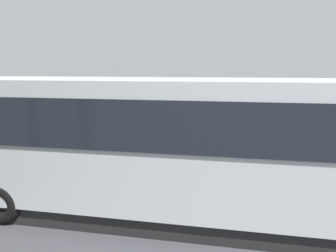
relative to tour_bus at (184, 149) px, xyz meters
The scene contains 13 objects.
ground_plane 5.13m from the tour_bus, 81.90° to the right, with size 80.00×80.00×0.00m, color #38383D.
tour_bus is the anchor object (origin of this frame).
spectator_far_left 3.37m from the tour_bus, 123.83° to the right, with size 0.57×0.38×1.76m.
spectator_left 3.08m from the tour_bus, 109.54° to the right, with size 0.58×0.35×1.68m.
spectator_centre 2.80m from the tour_bus, 88.67° to the right, with size 0.57×0.39×1.67m.
spectator_right 3.41m from the tour_bus, 69.86° to the right, with size 0.57×0.32×1.75m.
parked_motorcycle_silver 2.90m from the tour_bus, 57.45° to the right, with size 2.05×0.61×0.99m.
stunt_motorcycle 9.24m from the tour_bus, 60.92° to the right, with size 1.97×0.58×1.79m.
traffic_cone 9.35m from the tour_bus, 70.28° to the right, with size 0.34×0.34×0.63m.
bay_line_a 6.69m from the tour_bus, 130.76° to the right, with size 0.24×4.69×0.01m.
bay_line_b 5.39m from the tour_bus, 106.93° to the right, with size 0.22×4.11×0.01m.
bay_line_c 5.32m from the tour_bus, 75.79° to the right, with size 0.24×4.78×0.01m.
bay_line_d 6.53m from the tour_bus, 50.96° to the right, with size 0.25×4.99×0.01m.
Camera 1 is at (-1.33, 11.11, 3.48)m, focal length 30.27 mm.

